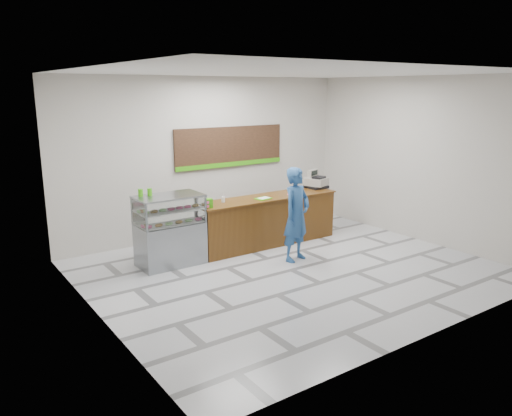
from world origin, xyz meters
TOP-DOWN VIEW (x-y plane):
  - floor at (0.00, 0.00)m, footprint 7.00×7.00m
  - back_wall at (0.00, 3.00)m, footprint 7.00×0.00m
  - ceiling at (0.00, 0.00)m, footprint 7.00×7.00m
  - sales_counter at (0.55, 1.55)m, footprint 3.26×0.76m
  - display_case at (-1.67, 1.55)m, footprint 1.22×0.72m
  - menu_board at (0.55, 2.96)m, footprint 2.80×0.06m
  - cash_register at (2.05, 1.70)m, footprint 0.55×0.56m
  - card_terminal at (1.29, 1.61)m, footprint 0.09×0.15m
  - serving_tray at (0.38, 1.43)m, footprint 0.36×0.29m
  - napkin_box at (-0.95, 1.55)m, footprint 0.16×0.16m
  - straw_cup at (-0.46, 1.63)m, footprint 0.07×0.07m
  - promo_box at (-0.95, 1.40)m, footprint 0.22×0.18m
  - donut_decal at (1.12, 1.45)m, footprint 0.17×0.17m
  - green_cup_left at (-2.12, 1.76)m, footprint 0.09×0.09m
  - green_cup_right at (-1.96, 1.73)m, footprint 0.09×0.09m
  - customer at (0.43, 0.41)m, footprint 0.75×0.59m

SIDE VIEW (x-z plane):
  - floor at x=0.00m, z-range 0.00..0.00m
  - sales_counter at x=0.55m, z-range 0.00..1.03m
  - display_case at x=-1.67m, z-range 0.01..1.34m
  - customer at x=0.43m, z-range 0.00..1.81m
  - donut_decal at x=1.12m, z-range 1.03..1.03m
  - serving_tray at x=0.38m, z-range 1.03..1.05m
  - card_terminal at x=1.29m, z-range 1.03..1.07m
  - straw_cup at x=-0.46m, z-range 1.03..1.14m
  - napkin_box at x=-0.95m, z-range 1.03..1.15m
  - promo_box at x=-0.95m, z-range 1.03..1.20m
  - cash_register at x=2.05m, z-range 0.98..1.38m
  - green_cup_right at x=-1.96m, z-range 1.33..1.46m
  - green_cup_left at x=-2.12m, z-range 1.33..1.46m
  - back_wall at x=0.00m, z-range -1.75..5.25m
  - menu_board at x=0.55m, z-range 1.48..2.38m
  - ceiling at x=0.00m, z-range 3.50..3.50m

